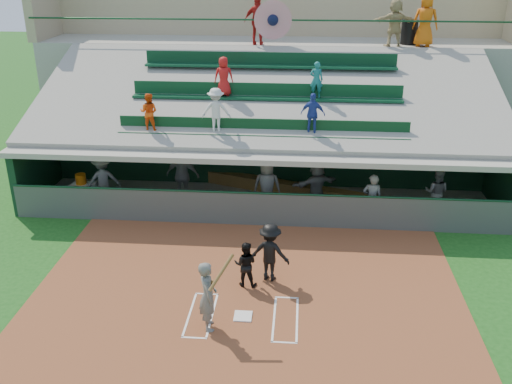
# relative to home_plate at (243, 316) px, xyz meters

# --- Properties ---
(ground) EXTENTS (100.00, 100.00, 0.00)m
(ground) POSITION_rel_home_plate_xyz_m (0.00, 0.00, -0.04)
(ground) COLOR #174C15
(ground) RESTS_ON ground
(dirt_slab) EXTENTS (11.00, 9.00, 0.02)m
(dirt_slab) POSITION_rel_home_plate_xyz_m (0.00, 0.50, -0.03)
(dirt_slab) COLOR brown
(dirt_slab) RESTS_ON ground
(home_plate) EXTENTS (0.43, 0.43, 0.03)m
(home_plate) POSITION_rel_home_plate_xyz_m (0.00, 0.00, 0.00)
(home_plate) COLOR white
(home_plate) RESTS_ON dirt_slab
(batters_box_chalk) EXTENTS (2.65, 1.85, 0.01)m
(batters_box_chalk) POSITION_rel_home_plate_xyz_m (0.00, 0.00, -0.01)
(batters_box_chalk) COLOR white
(batters_box_chalk) RESTS_ON dirt_slab
(dugout_floor) EXTENTS (16.00, 3.50, 0.04)m
(dugout_floor) POSITION_rel_home_plate_xyz_m (0.00, 6.75, -0.02)
(dugout_floor) COLOR gray
(dugout_floor) RESTS_ON ground
(concourse_slab) EXTENTS (20.00, 3.00, 4.60)m
(concourse_slab) POSITION_rel_home_plate_xyz_m (0.00, 13.50, 2.26)
(concourse_slab) COLOR gray
(concourse_slab) RESTS_ON ground
(grandstand) EXTENTS (20.40, 10.40, 7.80)m
(grandstand) POSITION_rel_home_plate_xyz_m (-0.01, 10.51, 2.23)
(grandstand) COLOR #4C514C
(grandstand) RESTS_ON ground
(batter_at_plate) EXTENTS (0.91, 0.78, 1.95)m
(batter_at_plate) POSITION_rel_home_plate_xyz_m (-0.75, -0.47, 0.85)
(batter_at_plate) COLOR #555853
(batter_at_plate) RESTS_ON dirt_slab
(catcher) EXTENTS (0.63, 0.51, 1.24)m
(catcher) POSITION_rel_home_plate_xyz_m (-0.08, 1.42, 0.61)
(catcher) COLOR black
(catcher) RESTS_ON dirt_slab
(home_umpire) EXTENTS (1.16, 0.84, 1.61)m
(home_umpire) POSITION_rel_home_plate_xyz_m (0.54, 1.78, 0.79)
(home_umpire) COLOR black
(home_umpire) RESTS_ON dirt_slab
(dugout_bench) EXTENTS (14.03, 5.36, 0.44)m
(dugout_bench) POSITION_rel_home_plate_xyz_m (-0.08, 7.86, 0.23)
(dugout_bench) COLOR olive
(dugout_bench) RESTS_ON dugout_floor
(white_table) EXTENTS (0.89, 0.73, 0.69)m
(white_table) POSITION_rel_home_plate_xyz_m (-6.18, 6.23, 0.35)
(white_table) COLOR white
(white_table) RESTS_ON dugout_floor
(water_cooler) EXTENTS (0.35, 0.35, 0.35)m
(water_cooler) POSITION_rel_home_plate_xyz_m (-6.24, 6.23, 0.87)
(water_cooler) COLOR #D5670C
(water_cooler) RESTS_ON white_table
(dugout_player_a) EXTENTS (1.31, 1.04, 1.77)m
(dugout_player_a) POSITION_rel_home_plate_xyz_m (-5.44, 6.19, 0.89)
(dugout_player_a) COLOR #595C56
(dugout_player_a) RESTS_ON dugout_floor
(dugout_player_b) EXTENTS (1.22, 0.63, 1.98)m
(dugout_player_b) POSITION_rel_home_plate_xyz_m (-2.75, 6.56, 1.00)
(dugout_player_b) COLOR #585A55
(dugout_player_b) RESTS_ON dugout_floor
(dugout_player_c) EXTENTS (0.90, 0.59, 1.85)m
(dugout_player_c) POSITION_rel_home_plate_xyz_m (0.19, 5.98, 0.93)
(dugout_player_c) COLOR #535550
(dugout_player_c) RESTS_ON dugout_floor
(dugout_player_d) EXTENTS (1.69, 1.22, 1.76)m
(dugout_player_d) POSITION_rel_home_plate_xyz_m (1.82, 6.27, 0.89)
(dugout_player_d) COLOR #555752
(dugout_player_d) RESTS_ON dugout_floor
(dugout_player_e) EXTENTS (0.63, 0.43, 1.68)m
(dugout_player_e) POSITION_rel_home_plate_xyz_m (3.56, 5.39, 0.84)
(dugout_player_e) COLOR #585B56
(dugout_player_e) RESTS_ON dugout_floor
(dugout_player_f) EXTENTS (0.94, 0.84, 1.58)m
(dugout_player_f) POSITION_rel_home_plate_xyz_m (5.74, 6.25, 0.79)
(dugout_player_f) COLOR #5F615C
(dugout_player_f) RESTS_ON dugout_floor
(trash_bin) EXTENTS (0.65, 0.65, 0.97)m
(trash_bin) POSITION_rel_home_plate_xyz_m (5.50, 12.86, 5.05)
(trash_bin) COLOR black
(trash_bin) RESTS_ON concourse_slab
(concourse_staff_a) EXTENTS (1.13, 0.53, 1.89)m
(concourse_staff_a) POSITION_rel_home_plate_xyz_m (-0.61, 12.20, 5.51)
(concourse_staff_a) COLOR #AA1713
(concourse_staff_a) RESTS_ON concourse_slab
(concourse_staff_b) EXTENTS (1.12, 0.88, 2.01)m
(concourse_staff_b) POSITION_rel_home_plate_xyz_m (5.98, 12.30, 5.57)
(concourse_staff_b) COLOR #CB590B
(concourse_staff_b) RESTS_ON concourse_slab
(concourse_staff_c) EXTENTS (1.76, 0.80, 1.83)m
(concourse_staff_c) POSITION_rel_home_plate_xyz_m (4.80, 12.29, 5.48)
(concourse_staff_c) COLOR tan
(concourse_staff_c) RESTS_ON concourse_slab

